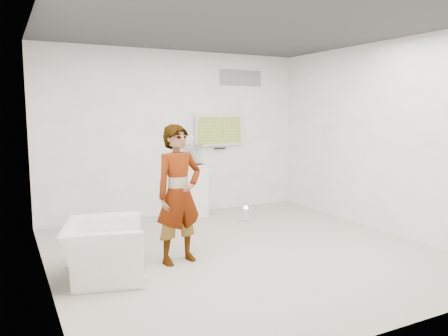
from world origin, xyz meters
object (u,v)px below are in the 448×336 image
at_px(tv, 219,130).
at_px(floor_uplight, 246,215).
at_px(person, 179,194).
at_px(pedestal, 194,190).
at_px(armchair, 105,250).

relative_size(tv, floor_uplight, 3.50).
bearing_deg(floor_uplight, person, -143.09).
height_order(person, pedestal, person).
height_order(tv, armchair, tv).
xyz_separation_m(person, pedestal, (1.15, 2.20, -0.40)).
distance_m(tv, floor_uplight, 1.82).
height_order(armchair, floor_uplight, armchair).
relative_size(pedestal, floor_uplight, 3.35).
bearing_deg(floor_uplight, tv, 87.16).
bearing_deg(pedestal, tv, 20.96).
relative_size(armchair, pedestal, 1.05).
distance_m(pedestal, floor_uplight, 1.13).
xyz_separation_m(pedestal, floor_uplight, (0.58, -0.90, -0.34)).
bearing_deg(pedestal, person, -117.50).
relative_size(person, floor_uplight, 6.15).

